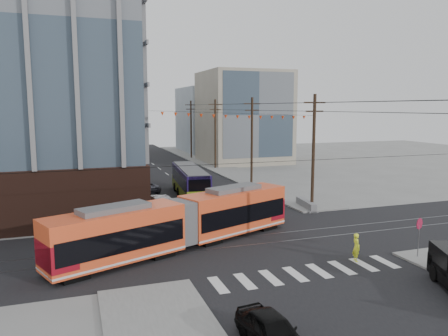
# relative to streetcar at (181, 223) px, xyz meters

# --- Properties ---
(ground) EXTENTS (160.00, 160.00, 0.00)m
(ground) POSITION_rel_streetcar_xyz_m (6.01, -4.00, -1.82)
(ground) COLOR slate
(bg_bldg_nw_near) EXTENTS (18.00, 16.00, 18.00)m
(bg_bldg_nw_near) POSITION_rel_streetcar_xyz_m (-10.99, 48.00, 7.18)
(bg_bldg_nw_near) COLOR #8C99A5
(bg_bldg_nw_near) RESTS_ON ground
(bg_bldg_ne_near) EXTENTS (14.00, 14.00, 16.00)m
(bg_bldg_ne_near) POSITION_rel_streetcar_xyz_m (22.01, 44.00, 6.18)
(bg_bldg_ne_near) COLOR gray
(bg_bldg_ne_near) RESTS_ON ground
(bg_bldg_nw_far) EXTENTS (16.00, 18.00, 20.00)m
(bg_bldg_nw_far) POSITION_rel_streetcar_xyz_m (-7.99, 68.00, 8.18)
(bg_bldg_nw_far) COLOR gray
(bg_bldg_nw_far) RESTS_ON ground
(bg_bldg_ne_far) EXTENTS (16.00, 16.00, 14.00)m
(bg_bldg_ne_far) POSITION_rel_streetcar_xyz_m (24.01, 64.00, 5.18)
(bg_bldg_ne_far) COLOR #8C99A5
(bg_bldg_ne_far) RESTS_ON ground
(utility_pole_far) EXTENTS (0.30, 0.30, 11.00)m
(utility_pole_far) POSITION_rel_streetcar_xyz_m (14.51, 52.00, 3.68)
(utility_pole_far) COLOR black
(utility_pole_far) RESTS_ON ground
(streetcar) EXTENTS (18.48, 9.58, 3.64)m
(streetcar) POSITION_rel_streetcar_xyz_m (0.00, 0.00, 0.00)
(streetcar) COLOR #F25025
(streetcar) RESTS_ON ground
(city_bus) EXTENTS (3.64, 11.89, 3.32)m
(city_bus) POSITION_rel_streetcar_xyz_m (5.12, 17.07, -0.16)
(city_bus) COLOR #22154E
(city_bus) RESTS_ON ground
(black_sedan) EXTENTS (2.18, 4.37, 1.43)m
(black_sedan) POSITION_rel_streetcar_xyz_m (0.51, -13.74, -1.10)
(black_sedan) COLOR black
(black_sedan) RESTS_ON ground
(parked_car_silver) EXTENTS (2.61, 4.64, 1.45)m
(parked_car_silver) POSITION_rel_streetcar_xyz_m (0.57, 11.81, -1.10)
(parked_car_silver) COLOR #A5A5A5
(parked_car_silver) RESTS_ON ground
(parked_car_white) EXTENTS (3.23, 5.07, 1.37)m
(parked_car_white) POSITION_rel_streetcar_xyz_m (0.31, 12.58, -1.13)
(parked_car_white) COLOR #BABABA
(parked_car_white) RESTS_ON ground
(parked_car_grey) EXTENTS (3.66, 5.51, 1.40)m
(parked_car_grey) POSITION_rel_streetcar_xyz_m (0.52, 20.83, -1.12)
(parked_car_grey) COLOR #4F515F
(parked_car_grey) RESTS_ON ground
(pedestrian) EXTENTS (0.56, 0.74, 1.84)m
(pedestrian) POSITION_rel_streetcar_xyz_m (9.93, -6.28, -0.90)
(pedestrian) COLOR #F2FF2D
(pedestrian) RESTS_ON ground
(stop_sign) EXTENTS (1.00, 1.00, 2.54)m
(stop_sign) POSITION_rel_streetcar_xyz_m (14.02, -7.19, -0.55)
(stop_sign) COLOR maroon
(stop_sign) RESTS_ON ground
(jersey_barrier) EXTENTS (1.45, 4.09, 0.80)m
(jersey_barrier) POSITION_rel_streetcar_xyz_m (14.31, 7.75, -1.42)
(jersey_barrier) COLOR #595962
(jersey_barrier) RESTS_ON ground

